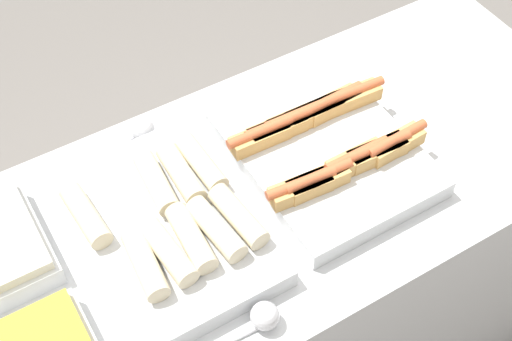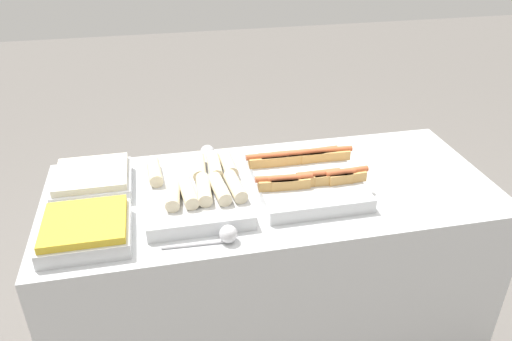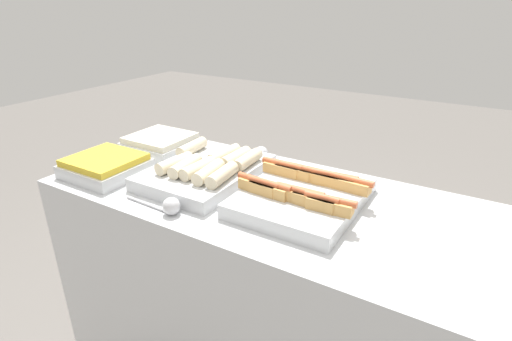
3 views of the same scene
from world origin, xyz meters
The scene contains 7 objects.
counter centered at (0.00, 0.00, 0.47)m, with size 1.61×0.69×0.95m.
tray_hotdogs centered at (0.12, 0.00, 0.99)m, with size 0.41×0.45×0.10m.
tray_wraps centered at (-0.27, 0.00, 0.99)m, with size 0.34×0.47×0.10m.
tray_side_front centered at (-0.62, -0.17, 0.98)m, with size 0.27×0.25×0.07m.
tray_side_back centered at (-0.62, 0.13, 0.98)m, with size 0.27×0.25×0.07m.
serving_spoon_near centered at (-0.21, -0.27, 0.97)m, with size 0.23×0.06×0.06m.
serving_spoon_far centered at (-0.21, 0.27, 0.97)m, with size 0.24×0.06×0.06m.
Camera 3 is at (0.59, -1.07, 1.57)m, focal length 28.00 mm.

